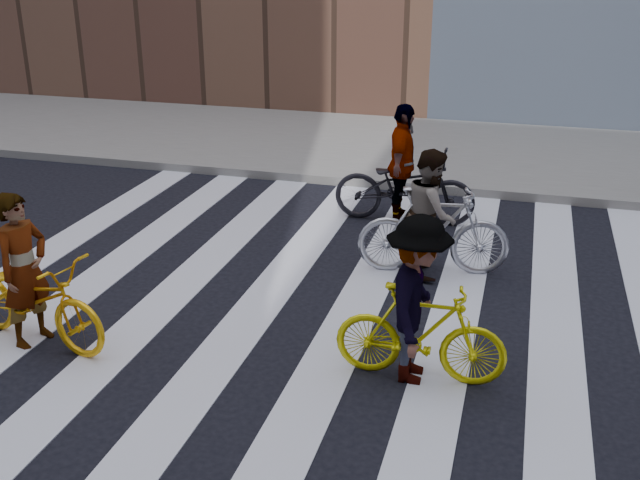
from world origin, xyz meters
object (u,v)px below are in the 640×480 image
at_px(bike_dark_rear, 404,187).
at_px(bike_silver_mid, 434,231).
at_px(rider_right, 417,300).
at_px(rider_rear, 402,164).
at_px(bike_yellow_left, 33,299).
at_px(bike_yellow_right, 421,333).
at_px(rider_mid, 431,213).
at_px(rider_left, 24,270).

bearing_deg(bike_dark_rear, bike_silver_mid, -161.21).
bearing_deg(rider_right, rider_rear, 10.34).
distance_m(bike_yellow_left, bike_yellow_right, 3.97).
bearing_deg(bike_dark_rear, bike_yellow_right, -170.24).
xyz_separation_m(bike_dark_rear, rider_mid, (0.62, -1.76, 0.26)).
distance_m(bike_dark_rear, rider_right, 4.36).
xyz_separation_m(bike_yellow_right, rider_rear, (-0.94, 4.27, 0.40)).
bearing_deg(rider_left, bike_yellow_right, -72.93).
height_order(bike_yellow_right, rider_mid, rider_mid).
bearing_deg(bike_dark_rear, rider_left, 144.15).
relative_size(bike_dark_rear, rider_left, 1.27).
relative_size(bike_silver_mid, bike_yellow_right, 1.16).
xyz_separation_m(bike_silver_mid, bike_yellow_right, (0.22, -2.51, -0.08)).
bearing_deg(rider_right, bike_silver_mid, 2.45).
height_order(bike_yellow_left, bike_yellow_right, bike_yellow_left).
bearing_deg(bike_yellow_left, bike_yellow_right, -72.86).
height_order(rider_mid, rider_right, rider_right).
bearing_deg(rider_rear, rider_left, 144.58).
height_order(rider_left, rider_right, rider_right).
bearing_deg(bike_yellow_right, bike_yellow_left, 94.04).
distance_m(bike_yellow_right, rider_left, 4.04).
distance_m(bike_yellow_right, rider_right, 0.34).
distance_m(bike_yellow_left, bike_silver_mid, 4.72).
bearing_deg(bike_yellow_left, rider_left, 101.67).
height_order(bike_yellow_left, bike_silver_mid, bike_silver_mid).
xyz_separation_m(bike_yellow_left, bike_yellow_right, (3.95, 0.38, -0.01)).
bearing_deg(rider_left, bike_dark_rear, -22.16).
bearing_deg(rider_right, bike_yellow_left, 94.11).
bearing_deg(bike_yellow_right, bike_silver_mid, 3.58).
bearing_deg(bike_silver_mid, rider_left, 117.18).
height_order(bike_yellow_left, bike_dark_rear, bike_dark_rear).
bearing_deg(rider_rear, bike_yellow_left, 145.01).
relative_size(bike_yellow_left, bike_yellow_right, 1.16).
bearing_deg(bike_dark_rear, rider_right, -170.89).
relative_size(bike_yellow_right, rider_right, 0.98).
xyz_separation_m(bike_silver_mid, rider_mid, (-0.05, 0.00, 0.24)).
bearing_deg(rider_right, rider_left, 94.04).
bearing_deg(rider_left, bike_yellow_left, -78.33).
height_order(rider_mid, rider_rear, rider_rear).
xyz_separation_m(bike_dark_rear, rider_left, (-3.12, -4.65, 0.27)).
relative_size(bike_yellow_left, rider_left, 1.15).
distance_m(bike_yellow_left, rider_left, 0.33).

